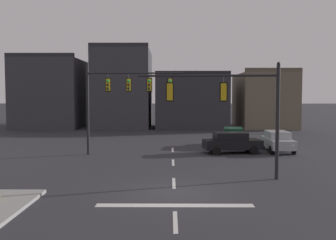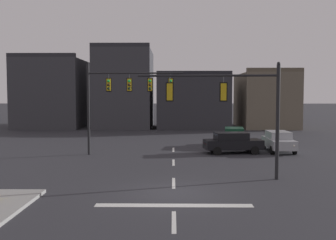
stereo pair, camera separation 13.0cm
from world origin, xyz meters
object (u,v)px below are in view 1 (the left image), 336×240
at_px(signal_mast_near_side, 234,102).
at_px(car_lot_nearside, 233,136).
at_px(car_lot_middle, 278,141).
at_px(signal_mast_far_side, 120,92).
at_px(car_lot_farside, 232,142).

bearing_deg(signal_mast_near_side, car_lot_nearside, 80.89).
bearing_deg(car_lot_middle, car_lot_nearside, 132.96).
height_order(signal_mast_far_side, car_lot_nearside, signal_mast_far_side).
relative_size(signal_mast_near_side, car_lot_nearside, 1.62).
height_order(car_lot_nearside, car_lot_farside, same).
bearing_deg(signal_mast_far_side, signal_mast_near_side, -49.20).
bearing_deg(signal_mast_near_side, car_lot_farside, 81.65).
height_order(signal_mast_near_side, car_lot_middle, signal_mast_near_side).
distance_m(signal_mast_near_side, signal_mast_far_side, 10.93).
bearing_deg(car_lot_farside, signal_mast_near_side, -98.35).
relative_size(signal_mast_far_side, car_lot_farside, 1.56).
bearing_deg(car_lot_nearside, car_lot_middle, -47.04).
distance_m(car_lot_middle, car_lot_farside, 3.92).
relative_size(signal_mast_near_side, car_lot_middle, 1.67).
height_order(signal_mast_near_side, car_lot_nearside, signal_mast_near_side).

